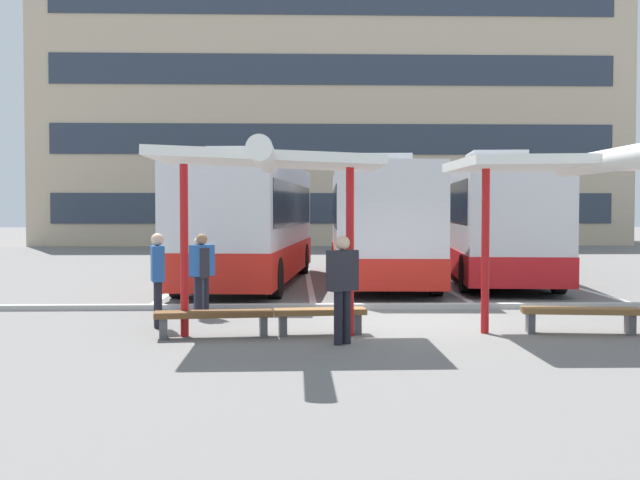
{
  "coord_description": "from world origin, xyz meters",
  "views": [
    {
      "loc": [
        -2.24,
        -15.26,
        2.17
      ],
      "look_at": [
        -1.65,
        3.94,
        1.42
      ],
      "focal_mm": 44.94,
      "sensor_mm": 36.0,
      "label": 1
    }
  ],
  "objects_px": {
    "coach_bus_1": "(377,224)",
    "waiting_passenger_0": "(342,281)",
    "coach_bus_2": "(488,221)",
    "bench_0": "(214,317)",
    "waiting_shelter_0": "(267,164)",
    "coach_bus_0": "(250,223)",
    "waiting_passenger_3": "(158,273)",
    "bench_1": "(320,315)",
    "waiting_shelter_1": "(586,167)",
    "bench_2": "(580,314)",
    "waiting_passenger_1": "(199,271)",
    "waiting_passenger_2": "(202,269)"
  },
  "relations": [
    {
      "from": "coach_bus_1",
      "to": "waiting_passenger_0",
      "type": "relative_size",
      "value": 6.69
    },
    {
      "from": "coach_bus_2",
      "to": "bench_0",
      "type": "distance_m",
      "value": 13.73
    },
    {
      "from": "coach_bus_2",
      "to": "waiting_shelter_0",
      "type": "height_order",
      "value": "coach_bus_2"
    },
    {
      "from": "coach_bus_0",
      "to": "waiting_passenger_3",
      "type": "relative_size",
      "value": 6.3
    },
    {
      "from": "bench_1",
      "to": "waiting_shelter_1",
      "type": "relative_size",
      "value": 0.33
    },
    {
      "from": "coach_bus_0",
      "to": "waiting_passenger_0",
      "type": "bearing_deg",
      "value": -78.83
    },
    {
      "from": "waiting_shelter_1",
      "to": "bench_2",
      "type": "xyz_separation_m",
      "value": [
        0.0,
        0.18,
        -2.55
      ]
    },
    {
      "from": "waiting_passenger_1",
      "to": "waiting_passenger_2",
      "type": "xyz_separation_m",
      "value": [
        0.07,
        -0.07,
        0.05
      ]
    },
    {
      "from": "bench_0",
      "to": "bench_1",
      "type": "distance_m",
      "value": 1.82
    },
    {
      "from": "waiting_shelter_1",
      "to": "bench_0",
      "type": "bearing_deg",
      "value": -179.42
    },
    {
      "from": "coach_bus_2",
      "to": "bench_0",
      "type": "height_order",
      "value": "coach_bus_2"
    },
    {
      "from": "waiting_passenger_2",
      "to": "waiting_passenger_3",
      "type": "bearing_deg",
      "value": -113.83
    },
    {
      "from": "coach_bus_0",
      "to": "bench_1",
      "type": "xyz_separation_m",
      "value": [
        1.72,
        -9.39,
        -1.42
      ]
    },
    {
      "from": "bench_0",
      "to": "waiting_passenger_0",
      "type": "relative_size",
      "value": 1.15
    },
    {
      "from": "waiting_shelter_0",
      "to": "bench_0",
      "type": "relative_size",
      "value": 2.16
    },
    {
      "from": "waiting_passenger_0",
      "to": "waiting_shelter_0",
      "type": "bearing_deg",
      "value": 152.78
    },
    {
      "from": "waiting_shelter_1",
      "to": "waiting_passenger_0",
      "type": "height_order",
      "value": "waiting_shelter_1"
    },
    {
      "from": "coach_bus_0",
      "to": "waiting_passenger_1",
      "type": "distance_m",
      "value": 7.08
    },
    {
      "from": "waiting_shelter_0",
      "to": "waiting_passenger_2",
      "type": "xyz_separation_m",
      "value": [
        -1.4,
        2.69,
        -1.95
      ]
    },
    {
      "from": "waiting_passenger_1",
      "to": "waiting_passenger_2",
      "type": "bearing_deg",
      "value": -48.36
    },
    {
      "from": "coach_bus_2",
      "to": "waiting_shelter_1",
      "type": "distance_m",
      "value": 11.5
    },
    {
      "from": "coach_bus_0",
      "to": "waiting_passenger_0",
      "type": "distance_m",
      "value": 10.63
    },
    {
      "from": "coach_bus_0",
      "to": "waiting_passenger_3",
      "type": "xyz_separation_m",
      "value": [
        -1.21,
        -8.52,
        -0.75
      ]
    },
    {
      "from": "waiting_passenger_2",
      "to": "bench_1",
      "type": "bearing_deg",
      "value": -45.23
    },
    {
      "from": "coach_bus_0",
      "to": "coach_bus_1",
      "type": "height_order",
      "value": "coach_bus_0"
    },
    {
      "from": "bench_0",
      "to": "waiting_passenger_1",
      "type": "bearing_deg",
      "value": 101.96
    },
    {
      "from": "waiting_passenger_2",
      "to": "waiting_shelter_0",
      "type": "bearing_deg",
      "value": -62.61
    },
    {
      "from": "coach_bus_0",
      "to": "waiting_shelter_1",
      "type": "xyz_separation_m",
      "value": [
        6.26,
        -9.59,
        1.14
      ]
    },
    {
      "from": "waiting_shelter_0",
      "to": "coach_bus_0",
      "type": "bearing_deg",
      "value": 94.82
    },
    {
      "from": "coach_bus_1",
      "to": "waiting_passenger_2",
      "type": "distance_m",
      "value": 9.12
    },
    {
      "from": "coach_bus_1",
      "to": "bench_0",
      "type": "height_order",
      "value": "coach_bus_1"
    },
    {
      "from": "waiting_shelter_0",
      "to": "waiting_passenger_3",
      "type": "xyz_separation_m",
      "value": [
        -2.03,
        1.25,
        -1.91
      ]
    },
    {
      "from": "bench_0",
      "to": "bench_1",
      "type": "bearing_deg",
      "value": 8.31
    },
    {
      "from": "waiting_shelter_0",
      "to": "waiting_passenger_0",
      "type": "height_order",
      "value": "waiting_shelter_0"
    },
    {
      "from": "coach_bus_1",
      "to": "waiting_shelter_0",
      "type": "distance_m",
      "value": 11.14
    },
    {
      "from": "waiting_passenger_0",
      "to": "waiting_passenger_2",
      "type": "distance_m",
      "value": 4.24
    },
    {
      "from": "waiting_shelter_0",
      "to": "waiting_passenger_1",
      "type": "xyz_separation_m",
      "value": [
        -1.46,
        2.77,
        -2.0
      ]
    },
    {
      "from": "bench_1",
      "to": "waiting_passenger_1",
      "type": "height_order",
      "value": "waiting_passenger_1"
    },
    {
      "from": "bench_0",
      "to": "waiting_shelter_1",
      "type": "bearing_deg",
      "value": 0.58
    },
    {
      "from": "waiting_shelter_0",
      "to": "bench_1",
      "type": "xyz_separation_m",
      "value": [
        0.9,
        0.38,
        -2.59
      ]
    },
    {
      "from": "waiting_shelter_1",
      "to": "waiting_passenger_0",
      "type": "distance_m",
      "value": 4.68
    },
    {
      "from": "waiting_passenger_2",
      "to": "waiting_passenger_1",
      "type": "bearing_deg",
      "value": 131.64
    },
    {
      "from": "coach_bus_1",
      "to": "coach_bus_2",
      "type": "relative_size",
      "value": 0.92
    },
    {
      "from": "coach_bus_2",
      "to": "bench_0",
      "type": "xyz_separation_m",
      "value": [
        -7.43,
        -11.46,
        -1.45
      ]
    },
    {
      "from": "coach_bus_0",
      "to": "waiting_passenger_0",
      "type": "relative_size",
      "value": 6.25
    },
    {
      "from": "coach_bus_2",
      "to": "bench_2",
      "type": "height_order",
      "value": "coach_bus_2"
    },
    {
      "from": "bench_0",
      "to": "waiting_passenger_2",
      "type": "distance_m",
      "value": 2.7
    },
    {
      "from": "coach_bus_0",
      "to": "coach_bus_2",
      "type": "distance_m",
      "value": 7.57
    },
    {
      "from": "waiting_shelter_0",
      "to": "waiting_passenger_0",
      "type": "bearing_deg",
      "value": -27.22
    },
    {
      "from": "coach_bus_1",
      "to": "waiting_passenger_3",
      "type": "relative_size",
      "value": 6.75
    }
  ]
}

